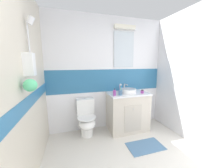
# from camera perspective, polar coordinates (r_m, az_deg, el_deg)

# --- Properties ---
(ground_plane) EXTENTS (3.20, 3.48, 0.04)m
(ground_plane) POSITION_cam_1_polar(r_m,az_deg,el_deg) (2.34, 7.99, -31.03)
(ground_plane) COLOR beige
(wall_back_tiled) EXTENTS (3.20, 0.20, 2.50)m
(wall_back_tiled) POSITION_cam_1_polar(r_m,az_deg,el_deg) (2.97, -1.84, 4.78)
(wall_back_tiled) COLOR white
(wall_back_tiled) RESTS_ON ground_plane
(wall_left_shower_alcove) EXTENTS (0.25, 3.48, 2.50)m
(wall_left_shower_alcove) POSITION_cam_1_polar(r_m,az_deg,el_deg) (1.71, -36.09, -0.69)
(wall_left_shower_alcove) COLOR beige
(wall_left_shower_alcove) RESTS_ON ground_plane
(wall_right_plain) EXTENTS (0.10, 3.48, 2.50)m
(wall_right_plain) POSITION_cam_1_polar(r_m,az_deg,el_deg) (2.69, 35.56, 2.36)
(wall_right_plain) COLOR white
(wall_right_plain) RESTS_ON ground_plane
(vanity_cabinet) EXTENTS (0.87, 0.58, 0.85)m
(vanity_cabinet) POSITION_cam_1_polar(r_m,az_deg,el_deg) (2.98, 6.86, -11.78)
(vanity_cabinet) COLOR beige
(vanity_cabinet) RESTS_ON ground_plane
(sink_basin) EXTENTS (0.35, 0.40, 0.17)m
(sink_basin) POSITION_cam_1_polar(r_m,az_deg,el_deg) (2.86, 7.06, -2.84)
(sink_basin) COLOR white
(sink_basin) RESTS_ON vanity_cabinet
(toilet) EXTENTS (0.37, 0.50, 0.76)m
(toilet) POSITION_cam_1_polar(r_m,az_deg,el_deg) (2.81, -11.21, -14.84)
(toilet) COLOR white
(toilet) RESTS_ON ground_plane
(toothbrush_cup) EXTENTS (0.08, 0.08, 0.23)m
(toothbrush_cup) POSITION_cam_1_polar(r_m,az_deg,el_deg) (2.61, 3.74, -3.59)
(toothbrush_cup) COLOR #4C7299
(toothbrush_cup) RESTS_ON vanity_cabinet
(soap_dispenser) EXTENTS (0.06, 0.06, 0.15)m
(soap_dispenser) POSITION_cam_1_polar(r_m,az_deg,el_deg) (2.59, 1.10, -3.87)
(soap_dispenser) COLOR #993F99
(soap_dispenser) RESTS_ON vanity_cabinet
(hair_gel_jar) EXTENTS (0.07, 0.07, 0.08)m
(hair_gel_jar) POSITION_cam_1_polar(r_m,az_deg,el_deg) (2.85, 13.19, -3.30)
(hair_gel_jar) COLOR #993F99
(hair_gel_jar) RESTS_ON vanity_cabinet
(bath_mat) EXTENTS (0.64, 0.39, 0.01)m
(bath_mat) POSITION_cam_1_polar(r_m,az_deg,el_deg) (2.66, 14.46, -25.03)
(bath_mat) COLOR #4C7299
(bath_mat) RESTS_ON ground_plane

